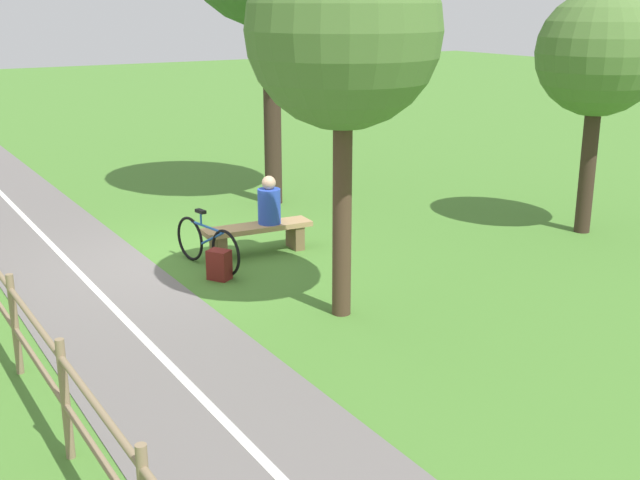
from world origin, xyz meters
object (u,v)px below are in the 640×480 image
Objects in this scene: bench at (257,234)px; tree_by_path at (599,56)px; bicycle at (207,244)px; tree_near_bench at (344,33)px; person_seated at (269,203)px; backpack at (220,265)px.

tree_by_path is at bearing 165.47° from bench.
bicycle is at bearing -14.18° from tree_by_path.
tree_near_bench is (5.66, 1.00, 0.50)m from tree_by_path.
person_seated is 3.95m from tree_near_bench.
bicycle is 4.15m from tree_near_bench.
tree_near_bench reaches higher than backpack.
backpack is at bearing 36.74° from person_seated.
tree_near_bench reaches higher than person_seated.
bench is at bearing 93.58° from bicycle.
bench is 0.99m from bicycle.
person_seated is 0.47× the size of bicycle.
tree_near_bench reaches higher than bicycle.
bicycle is 0.60m from backpack.
backpack is (0.07, 0.58, -0.15)m from bicycle.
bicycle is at bearing -96.77° from backpack.
bench is 1.31m from backpack.
person_seated is (-0.21, 0.02, 0.47)m from bench.
bicycle is (0.96, 0.23, 0.04)m from bench.
person_seated is 0.19× the size of tree_by_path.
bicycle is 7.09m from tree_by_path.
tree_by_path reaches higher than backpack.
person_seated is 1.76× the size of backpack.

